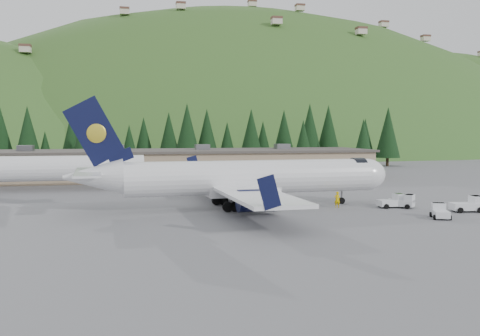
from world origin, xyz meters
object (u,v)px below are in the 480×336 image
object	(u,v)px
baggage_tug_b	(469,205)
baggage_tug_a	(393,201)
terminal_building	(175,164)
second_airliner	(44,168)
baggage_tug_d	(403,202)
ramp_worker	(337,200)
baggage_tug_c	(440,212)
airliner	(242,179)

from	to	relation	value
baggage_tug_b	baggage_tug_a	bearing A→B (deg)	151.88
terminal_building	second_airliner	bearing A→B (deg)	-141.22
baggage_tug_d	ramp_worker	world-z (taller)	ramp_worker
baggage_tug_b	baggage_tug_d	xyz separation A→B (m)	(-5.36, 4.15, -0.07)
terminal_building	baggage_tug_d	bearing A→B (deg)	-63.01
baggage_tug_c	second_airliner	bearing A→B (deg)	71.97
terminal_building	ramp_worker	world-z (taller)	terminal_building
baggage_tug_a	second_airliner	bearing A→B (deg)	147.00
second_airliner	baggage_tug_c	size ratio (longest dim) A/B	9.24
baggage_tug_a	ramp_worker	bearing A→B (deg)	168.62
baggage_tug_c	ramp_worker	world-z (taller)	ramp_worker
terminal_building	baggage_tug_a	bearing A→B (deg)	-63.78
airliner	second_airliner	world-z (taller)	airliner
terminal_building	baggage_tug_b	bearing A→B (deg)	-59.90
baggage_tug_a	baggage_tug_d	size ratio (longest dim) A/B	0.95
baggage_tug_a	baggage_tug_d	xyz separation A→B (m)	(0.91, -0.42, -0.01)
terminal_building	baggage_tug_d	distance (m)	47.08
baggage_tug_b	terminal_building	distance (m)	53.29
baggage_tug_a	ramp_worker	world-z (taller)	ramp_worker
baggage_tug_c	ramp_worker	bearing A→B (deg)	59.72
terminal_building	ramp_worker	size ratio (longest dim) A/B	39.13
baggage_tug_a	ramp_worker	size ratio (longest dim) A/B	1.61
baggage_tug_c	terminal_building	size ratio (longest dim) A/B	0.04
second_airliner	ramp_worker	world-z (taller)	second_airliner
airliner	terminal_building	size ratio (longest dim) A/B	0.51
baggage_tug_a	terminal_building	world-z (taller)	terminal_building
baggage_tug_a	baggage_tug_d	world-z (taller)	baggage_tug_a
baggage_tug_b	ramp_worker	size ratio (longest dim) A/B	1.86
second_airliner	baggage_tug_a	distance (m)	47.80
airliner	second_airliner	distance (m)	32.49
baggage_tug_b	ramp_worker	bearing A→B (deg)	163.26
baggage_tug_a	baggage_tug_b	bearing A→B (deg)	-36.82
second_airliner	baggage_tug_b	bearing A→B (deg)	-32.82
airliner	baggage_tug_b	size ratio (longest dim) A/B	10.85
airliner	second_airliner	size ratio (longest dim) A/B	1.33
baggage_tug_b	airliner	bearing A→B (deg)	168.58
baggage_tug_c	terminal_building	xyz separation A→B (m)	(-21.32, 49.08, 1.98)
ramp_worker	second_airliner	bearing A→B (deg)	-32.65
baggage_tug_c	baggage_tug_d	xyz separation A→B (m)	(0.03, 7.16, 0.05)
terminal_building	baggage_tug_d	world-z (taller)	terminal_building
airliner	baggage_tug_b	bearing A→B (deg)	-22.12
airliner	baggage_tug_a	bearing A→B (deg)	-14.52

